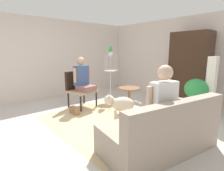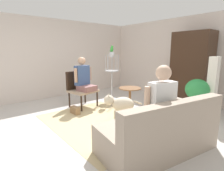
{
  "view_description": "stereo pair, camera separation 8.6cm",
  "coord_description": "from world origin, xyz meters",
  "px_view_note": "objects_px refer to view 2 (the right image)",
  "views": [
    {
      "loc": [
        2.85,
        -2.29,
        1.51
      ],
      "look_at": [
        -0.02,
        0.21,
        0.78
      ],
      "focal_mm": 28.7,
      "sensor_mm": 36.0,
      "label": 1
    },
    {
      "loc": [
        2.9,
        -2.23,
        1.51
      ],
      "look_at": [
        -0.02,
        0.21,
        0.78
      ],
      "focal_mm": 28.7,
      "sensor_mm": 36.0,
      "label": 2
    }
  ],
  "objects_px": {
    "person_on_couch": "(160,100)",
    "handbag": "(75,110)",
    "armchair": "(80,86)",
    "potted_plant": "(197,92)",
    "couch": "(161,132)",
    "armoire_cabinet": "(191,69)",
    "round_end_table": "(130,95)",
    "dog": "(121,104)",
    "person_on_armchair": "(84,78)",
    "parrot": "(112,49)",
    "column_lamp": "(212,89)",
    "bird_cage_stand": "(112,74)"
  },
  "relations": [
    {
      "from": "couch",
      "to": "handbag",
      "type": "height_order",
      "value": "couch"
    },
    {
      "from": "person_on_couch",
      "to": "parrot",
      "type": "relative_size",
      "value": 4.77
    },
    {
      "from": "round_end_table",
      "to": "armchair",
      "type": "bearing_deg",
      "value": -147.01
    },
    {
      "from": "person_on_armchair",
      "to": "dog",
      "type": "distance_m",
      "value": 1.46
    },
    {
      "from": "person_on_couch",
      "to": "dog",
      "type": "relative_size",
      "value": 1.31
    },
    {
      "from": "dog",
      "to": "person_on_couch",
      "type": "bearing_deg",
      "value": -15.54
    },
    {
      "from": "couch",
      "to": "armoire_cabinet",
      "type": "xyz_separation_m",
      "value": [
        -0.95,
        2.69,
        0.7
      ]
    },
    {
      "from": "round_end_table",
      "to": "armoire_cabinet",
      "type": "distance_m",
      "value": 1.94
    },
    {
      "from": "round_end_table",
      "to": "dog",
      "type": "xyz_separation_m",
      "value": [
        0.39,
        -0.67,
        -0.02
      ]
    },
    {
      "from": "column_lamp",
      "to": "armoire_cabinet",
      "type": "xyz_separation_m",
      "value": [
        -0.85,
        0.71,
        0.32
      ]
    },
    {
      "from": "person_on_couch",
      "to": "handbag",
      "type": "distance_m",
      "value": 2.41
    },
    {
      "from": "person_on_couch",
      "to": "potted_plant",
      "type": "xyz_separation_m",
      "value": [
        -0.31,
        1.87,
        -0.21
      ]
    },
    {
      "from": "armoire_cabinet",
      "to": "armchair",
      "type": "bearing_deg",
      "value": -126.99
    },
    {
      "from": "couch",
      "to": "armoire_cabinet",
      "type": "bearing_deg",
      "value": 109.41
    },
    {
      "from": "person_on_couch",
      "to": "round_end_table",
      "type": "distance_m",
      "value": 1.93
    },
    {
      "from": "armoire_cabinet",
      "to": "person_on_couch",
      "type": "bearing_deg",
      "value": -71.43
    },
    {
      "from": "person_on_couch",
      "to": "round_end_table",
      "type": "relative_size",
      "value": 1.44
    },
    {
      "from": "armchair",
      "to": "handbag",
      "type": "distance_m",
      "value": 0.8
    },
    {
      "from": "armchair",
      "to": "column_lamp",
      "type": "xyz_separation_m",
      "value": [
        2.71,
        1.76,
        0.12
      ]
    },
    {
      "from": "column_lamp",
      "to": "armchair",
      "type": "bearing_deg",
      "value": -147.03
    },
    {
      "from": "armoire_cabinet",
      "to": "parrot",
      "type": "bearing_deg",
      "value": -143.34
    },
    {
      "from": "round_end_table",
      "to": "potted_plant",
      "type": "xyz_separation_m",
      "value": [
        1.29,
        0.86,
        0.18
      ]
    },
    {
      "from": "parrot",
      "to": "armoire_cabinet",
      "type": "height_order",
      "value": "armoire_cabinet"
    },
    {
      "from": "dog",
      "to": "armchair",
      "type": "bearing_deg",
      "value": -176.73
    },
    {
      "from": "bird_cage_stand",
      "to": "column_lamp",
      "type": "distance_m",
      "value": 2.76
    },
    {
      "from": "person_on_armchair",
      "to": "dog",
      "type": "xyz_separation_m",
      "value": [
        1.4,
        0.06,
        -0.42
      ]
    },
    {
      "from": "dog",
      "to": "person_on_armchair",
      "type": "bearing_deg",
      "value": -177.41
    },
    {
      "from": "couch",
      "to": "armoire_cabinet",
      "type": "height_order",
      "value": "armoire_cabinet"
    },
    {
      "from": "column_lamp",
      "to": "armoire_cabinet",
      "type": "distance_m",
      "value": 1.16
    },
    {
      "from": "person_on_couch",
      "to": "armoire_cabinet",
      "type": "height_order",
      "value": "armoire_cabinet"
    },
    {
      "from": "couch",
      "to": "armchair",
      "type": "relative_size",
      "value": 1.97
    },
    {
      "from": "couch",
      "to": "potted_plant",
      "type": "distance_m",
      "value": 1.9
    },
    {
      "from": "dog",
      "to": "column_lamp",
      "type": "distance_m",
      "value": 2.05
    },
    {
      "from": "person_on_armchair",
      "to": "person_on_couch",
      "type": "bearing_deg",
      "value": -6.0
    },
    {
      "from": "armchair",
      "to": "handbag",
      "type": "height_order",
      "value": "armchair"
    },
    {
      "from": "column_lamp",
      "to": "person_on_armchair",
      "type": "bearing_deg",
      "value": -145.76
    },
    {
      "from": "person_on_armchair",
      "to": "parrot",
      "type": "distance_m",
      "value": 1.33
    },
    {
      "from": "column_lamp",
      "to": "handbag",
      "type": "xyz_separation_m",
      "value": [
        -2.23,
        -2.19,
        -0.61
      ]
    },
    {
      "from": "handbag",
      "to": "couch",
      "type": "bearing_deg",
      "value": 5.03
    },
    {
      "from": "armchair",
      "to": "potted_plant",
      "type": "height_order",
      "value": "armchair"
    },
    {
      "from": "armchair",
      "to": "column_lamp",
      "type": "bearing_deg",
      "value": 32.97
    },
    {
      "from": "dog",
      "to": "parrot",
      "type": "distance_m",
      "value": 2.18
    },
    {
      "from": "armchair",
      "to": "handbag",
      "type": "relative_size",
      "value": 3.29
    },
    {
      "from": "person_on_couch",
      "to": "handbag",
      "type": "height_order",
      "value": "person_on_couch"
    },
    {
      "from": "column_lamp",
      "to": "handbag",
      "type": "bearing_deg",
      "value": -135.56
    },
    {
      "from": "person_on_armchair",
      "to": "bird_cage_stand",
      "type": "height_order",
      "value": "bird_cage_stand"
    },
    {
      "from": "round_end_table",
      "to": "dog",
      "type": "height_order",
      "value": "dog"
    },
    {
      "from": "armchair",
      "to": "parrot",
      "type": "xyz_separation_m",
      "value": [
        0.04,
        1.11,
        1.01
      ]
    },
    {
      "from": "round_end_table",
      "to": "handbag",
      "type": "distance_m",
      "value": 1.42
    },
    {
      "from": "handbag",
      "to": "potted_plant",
      "type": "bearing_deg",
      "value": 46.11
    }
  ]
}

